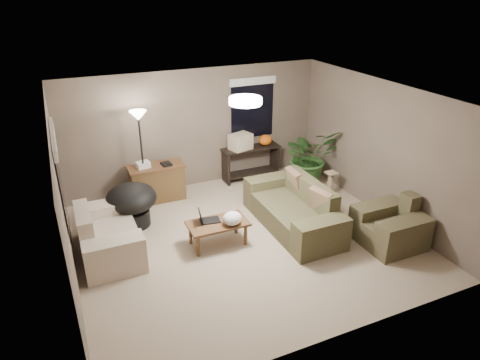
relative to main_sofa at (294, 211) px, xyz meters
name	(u,v)px	position (x,y,z in m)	size (l,w,h in m)	color
room_shell	(245,174)	(-1.02, -0.07, 0.96)	(5.50, 5.50, 5.50)	tan
main_sofa	(294,211)	(0.00, 0.00, 0.00)	(0.95, 2.20, 0.85)	#46422A
throw_pillows	(308,191)	(0.26, 0.00, 0.36)	(0.33, 1.38, 0.47)	#8C7251
loveseat	(107,237)	(-3.23, 0.47, 0.00)	(0.90, 1.60, 0.85)	beige
armchair	(390,227)	(1.19, -1.14, 0.00)	(0.95, 1.00, 0.85)	#48412B
coffee_table	(218,226)	(-1.48, -0.01, 0.06)	(1.00, 0.55, 0.42)	brown
laptop	(206,219)	(-1.65, 0.09, 0.19)	(0.40, 0.28, 0.24)	black
plastic_bag	(232,218)	(-1.28, -0.16, 0.24)	(0.32, 0.29, 0.22)	white
desk	(157,183)	(-2.01, 2.02, 0.08)	(1.10, 0.50, 0.75)	brown
desk_papers	(148,165)	(-2.16, 2.01, 0.51)	(0.69, 0.29, 0.12)	silver
console_table	(251,160)	(0.15, 2.19, 0.14)	(1.30, 0.40, 0.75)	black
pumpkin	(265,140)	(0.50, 2.19, 0.57)	(0.29, 0.29, 0.24)	orange
cardboard_box	(241,142)	(-0.10, 2.19, 0.62)	(0.45, 0.34, 0.34)	beige
papasan_chair	(132,202)	(-2.67, 1.20, 0.17)	(1.18, 1.18, 0.80)	black
floor_lamp	(139,127)	(-2.27, 1.95, 1.30)	(0.32, 0.32, 1.91)	black
ceiling_fixture	(245,101)	(-1.02, -0.07, 2.15)	(0.50, 0.50, 0.10)	white
houseplant	(309,163)	(1.20, 1.45, 0.20)	(1.13, 1.26, 0.98)	#2D5923
cat_scratching_post	(330,185)	(1.33, 0.80, -0.08)	(0.32, 0.32, 0.50)	tan
window_left	(57,163)	(-3.74, 0.23, 1.49)	(0.05, 1.56, 1.33)	black
window_back	(253,98)	(0.28, 2.41, 1.49)	(1.06, 0.05, 1.33)	black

